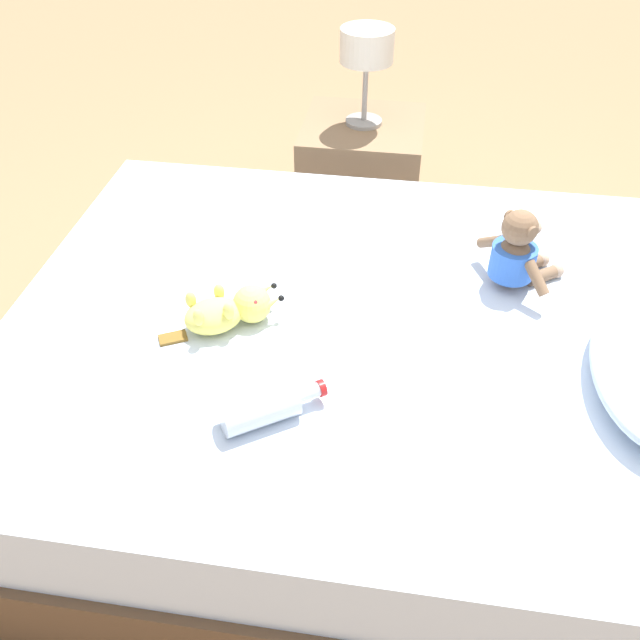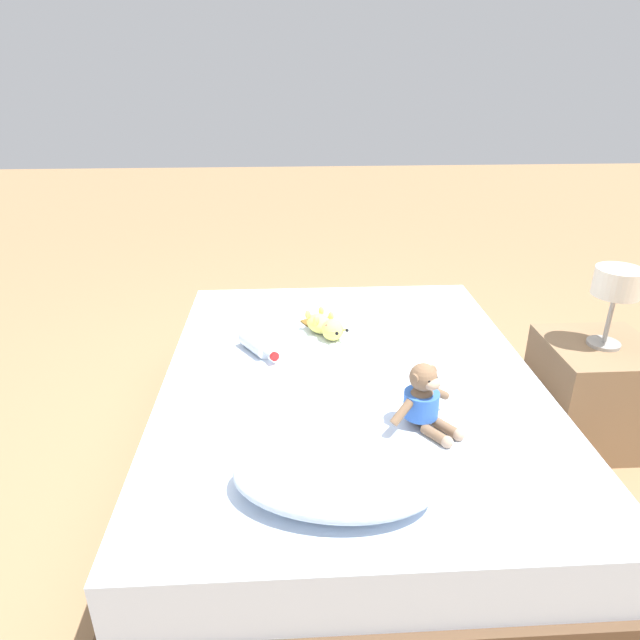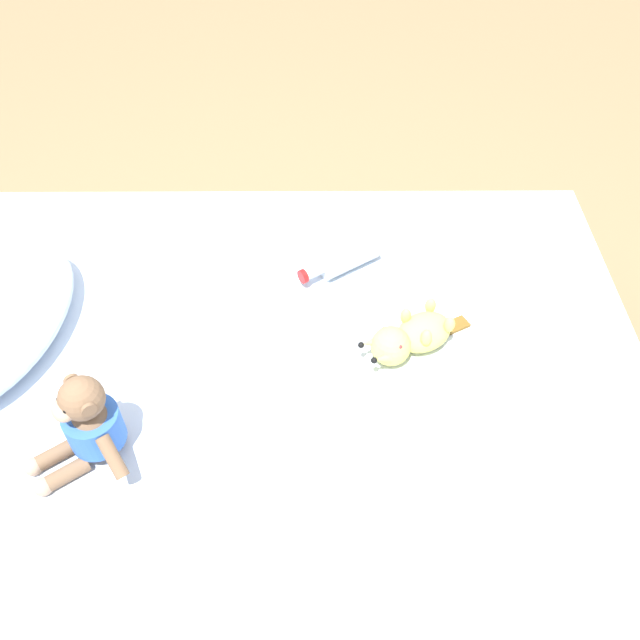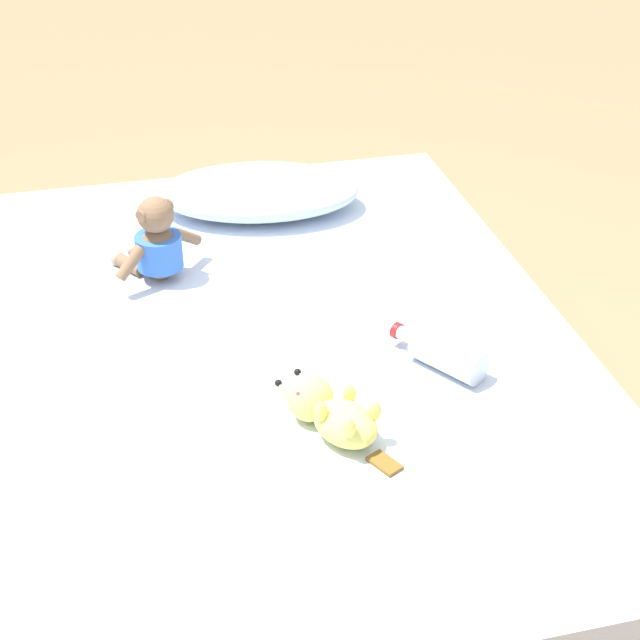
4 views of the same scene
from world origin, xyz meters
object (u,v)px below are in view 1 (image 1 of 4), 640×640
plush_yellow_creature (230,310)px  nightstand (361,180)px  bed (373,383)px  bedside_lamp (367,51)px  plush_monkey (517,255)px  glass_bottle (263,408)px

plush_yellow_creature → nightstand: 1.26m
bed → nightstand: nightstand is taller
nightstand → bedside_lamp: 0.52m
nightstand → plush_monkey: bearing=29.0°
bedside_lamp → plush_monkey: bearing=29.0°
bed → plush_yellow_creature: bearing=-78.1°
plush_monkey → nightstand: plush_monkey is taller
bed → plush_monkey: (-0.21, 0.35, 0.33)m
plush_monkey → plush_yellow_creature: 0.78m
bedside_lamp → glass_bottle: bearing=-2.4°
bed → nightstand: 1.14m
plush_monkey → plush_yellow_creature: plush_monkey is taller
bed → plush_yellow_creature: 0.48m
plush_monkey → glass_bottle: bearing=-43.8°
nightstand → bed: bearing=7.8°
glass_bottle → plush_yellow_creature: bearing=-153.5°
bed → glass_bottle: glass_bottle is taller
glass_bottle → nightstand: glass_bottle is taller
bed → plush_monkey: size_ratio=7.85×
plush_monkey → bedside_lamp: (-0.92, -0.51, 0.20)m
glass_bottle → bedside_lamp: (-1.52, 0.06, 0.26)m
plush_yellow_creature → glass_bottle: plush_yellow_creature is taller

